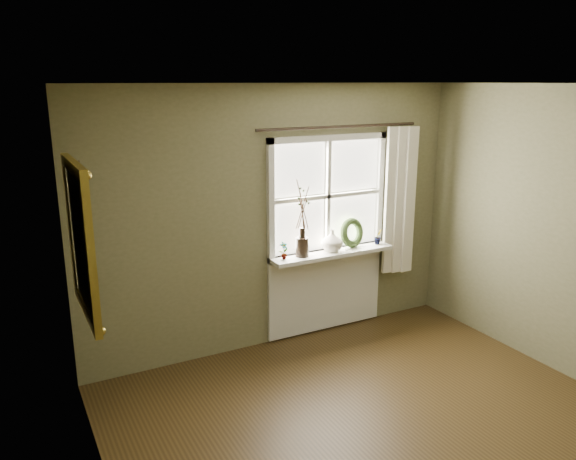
% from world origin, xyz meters
% --- Properties ---
extents(ceiling, '(4.50, 4.50, 0.00)m').
position_xyz_m(ceiling, '(0.00, 0.00, 2.60)').
color(ceiling, silver).
rests_on(ceiling, ground).
extents(wall_back, '(4.00, 0.10, 2.60)m').
position_xyz_m(wall_back, '(0.00, 2.30, 1.30)').
color(wall_back, '#696745').
rests_on(wall_back, ground).
extents(wall_left, '(0.10, 4.50, 2.60)m').
position_xyz_m(wall_left, '(-2.05, 0.00, 1.30)').
color(wall_left, '#696745').
rests_on(wall_left, ground).
extents(window_frame, '(1.36, 0.06, 1.24)m').
position_xyz_m(window_frame, '(0.55, 2.23, 1.48)').
color(window_frame, silver).
rests_on(window_frame, wall_back).
extents(window_sill, '(1.36, 0.26, 0.04)m').
position_xyz_m(window_sill, '(0.55, 2.12, 0.90)').
color(window_sill, silver).
rests_on(window_sill, wall_back).
extents(window_apron, '(1.36, 0.04, 0.88)m').
position_xyz_m(window_apron, '(0.55, 2.23, 0.46)').
color(window_apron, silver).
rests_on(window_apron, ground).
extents(dark_jug, '(0.14, 0.14, 0.19)m').
position_xyz_m(dark_jug, '(0.20, 2.12, 1.02)').
color(dark_jug, black).
rests_on(dark_jug, window_sill).
extents(cream_vase, '(0.27, 0.27, 0.23)m').
position_xyz_m(cream_vase, '(0.55, 2.12, 1.03)').
color(cream_vase, beige).
rests_on(cream_vase, window_sill).
extents(wreath, '(0.34, 0.21, 0.33)m').
position_xyz_m(wreath, '(0.82, 2.16, 1.04)').
color(wreath, '#2C401C').
rests_on(wreath, window_sill).
extents(potted_plant_left, '(0.11, 0.08, 0.18)m').
position_xyz_m(potted_plant_left, '(-0.01, 2.12, 1.01)').
color(potted_plant_left, '#2C401C').
rests_on(potted_plant_left, window_sill).
extents(potted_plant_right, '(0.11, 0.10, 0.16)m').
position_xyz_m(potted_plant_right, '(1.13, 2.12, 1.00)').
color(potted_plant_right, '#2C401C').
rests_on(potted_plant_right, window_sill).
extents(curtain, '(0.36, 0.12, 1.59)m').
position_xyz_m(curtain, '(1.39, 2.13, 1.37)').
color(curtain, silver).
rests_on(curtain, wall_back).
extents(curtain_rod, '(1.84, 0.03, 0.03)m').
position_xyz_m(curtain_rod, '(0.65, 2.17, 2.18)').
color(curtain_rod, black).
rests_on(curtain_rod, wall_back).
extents(gilt_mirror, '(0.10, 0.93, 1.11)m').
position_xyz_m(gilt_mirror, '(-1.96, 1.42, 1.56)').
color(gilt_mirror, white).
rests_on(gilt_mirror, wall_left).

